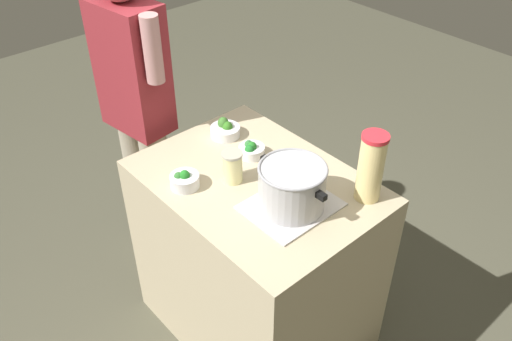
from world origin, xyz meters
The scene contains 10 objects.
ground_plane centered at (0.00, 0.00, 0.00)m, with size 8.00×8.00×0.00m, color #4D4B3B.
counter_slab centered at (0.00, 0.00, 0.47)m, with size 1.00×0.73×0.94m, color tan.
dish_cloth centered at (-0.22, 0.01, 0.94)m, with size 0.28×0.35×0.01m, color beige.
cooking_pot centered at (-0.22, 0.01, 1.04)m, with size 0.33×0.26×0.18m.
lemonade_pitcher centered at (-0.37, -0.26, 1.08)m, with size 0.11×0.11×0.29m.
mason_jar centered at (0.06, 0.07, 1.01)m, with size 0.09×0.09×0.14m.
broccoli_bowl_front centered at (0.16, 0.24, 0.97)m, with size 0.12×0.12×0.08m.
broccoli_bowl_center centered at (0.35, -0.12, 0.97)m, with size 0.14×0.14×0.09m.
broccoli_bowl_back centered at (0.15, -0.10, 0.97)m, with size 0.12×0.12×0.07m.
person_cook centered at (0.77, 0.09, 0.95)m, with size 0.50×0.25×1.71m.
Camera 1 is at (-1.32, 1.17, 2.32)m, focal length 38.00 mm.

